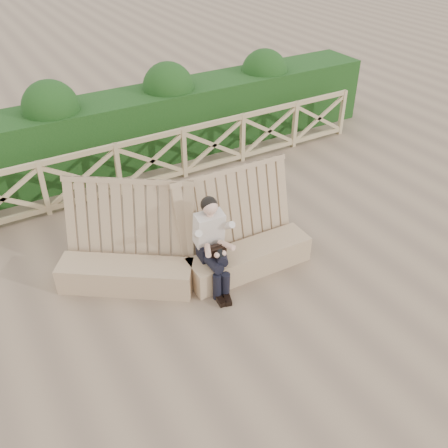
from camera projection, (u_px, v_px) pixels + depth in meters
ground at (245, 281)px, 7.81m from camera, size 60.00×60.00×0.00m
bench at (188, 255)px, 7.72m from camera, size 3.83×1.88×1.57m
woman at (212, 241)px, 7.37m from camera, size 0.46×0.94×1.47m
guardrail at (152, 161)px, 9.98m from camera, size 10.10×0.09×1.10m
hedge at (128, 130)px, 10.72m from camera, size 12.00×1.20×1.50m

